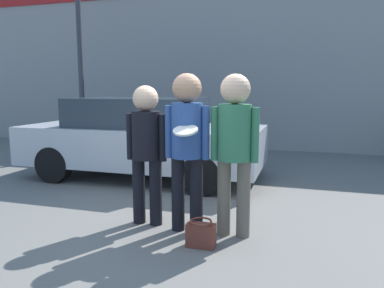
{
  "coord_description": "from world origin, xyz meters",
  "views": [
    {
      "loc": [
        1.53,
        -3.91,
        1.64
      ],
      "look_at": [
        0.27,
        0.23,
        0.99
      ],
      "focal_mm": 35.0,
      "sensor_mm": 36.0,
      "label": 1
    }
  ],
  "objects_px": {
    "person_left": "(146,143)",
    "parked_car_near": "(143,137)",
    "handbag": "(201,234)",
    "person_right": "(235,140)",
    "person_middle_with_frisbee": "(187,138)"
  },
  "relations": [
    {
      "from": "parked_car_near",
      "to": "handbag",
      "type": "height_order",
      "value": "parked_car_near"
    },
    {
      "from": "person_middle_with_frisbee",
      "to": "person_right",
      "type": "relative_size",
      "value": 1.01
    },
    {
      "from": "person_right",
      "to": "person_middle_with_frisbee",
      "type": "bearing_deg",
      "value": -177.35
    },
    {
      "from": "person_left",
      "to": "parked_car_near",
      "type": "height_order",
      "value": "person_left"
    },
    {
      "from": "person_left",
      "to": "person_right",
      "type": "distance_m",
      "value": 1.07
    },
    {
      "from": "person_left",
      "to": "person_right",
      "type": "relative_size",
      "value": 0.93
    },
    {
      "from": "person_right",
      "to": "handbag",
      "type": "bearing_deg",
      "value": -122.73
    },
    {
      "from": "person_right",
      "to": "parked_car_near",
      "type": "relative_size",
      "value": 0.41
    },
    {
      "from": "person_right",
      "to": "handbag",
      "type": "height_order",
      "value": "person_right"
    },
    {
      "from": "person_middle_with_frisbee",
      "to": "handbag",
      "type": "bearing_deg",
      "value": -54.57
    },
    {
      "from": "person_middle_with_frisbee",
      "to": "parked_car_near",
      "type": "distance_m",
      "value": 2.84
    },
    {
      "from": "person_middle_with_frisbee",
      "to": "parked_car_near",
      "type": "bearing_deg",
      "value": 124.56
    },
    {
      "from": "person_middle_with_frisbee",
      "to": "parked_car_near",
      "type": "xyz_separation_m",
      "value": [
        -1.6,
        2.32,
        -0.35
      ]
    },
    {
      "from": "person_left",
      "to": "parked_car_near",
      "type": "distance_m",
      "value": 2.49
    },
    {
      "from": "handbag",
      "to": "person_left",
      "type": "bearing_deg",
      "value": 149.8
    }
  ]
}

